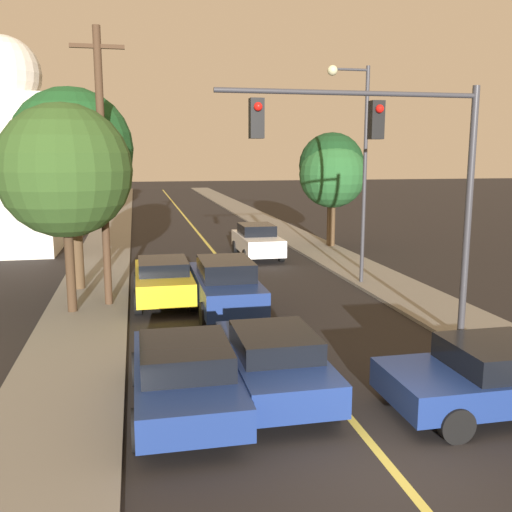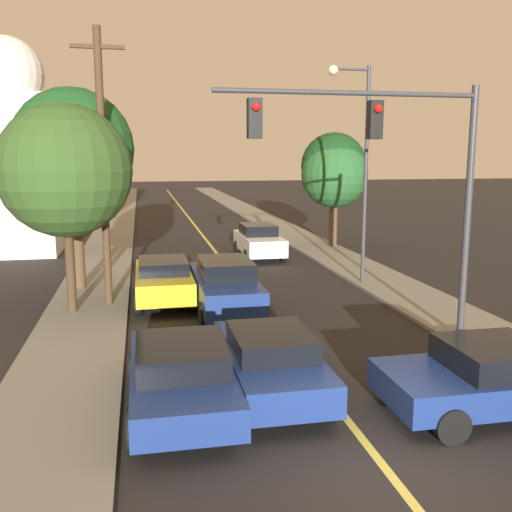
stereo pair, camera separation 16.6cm
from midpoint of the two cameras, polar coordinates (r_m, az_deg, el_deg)
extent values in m
plane|color=black|center=(9.61, 13.26, -20.45)|extent=(200.00, 200.00, 0.00)
cube|color=black|center=(43.86, -7.04, 3.68)|extent=(8.25, 80.00, 0.01)
cube|color=#D1C14C|center=(43.86, -7.04, 3.68)|extent=(0.16, 76.00, 0.00)
cube|color=gray|center=(43.73, -14.09, 3.50)|extent=(2.50, 80.00, 0.12)
cube|color=gray|center=(44.63, -0.14, 3.93)|extent=(2.50, 80.00, 0.12)
cube|color=navy|center=(11.78, 1.27, -10.63)|extent=(1.74, 4.28, 0.59)
cube|color=black|center=(11.45, 1.48, -8.54)|extent=(1.53, 1.92, 0.42)
cylinder|color=black|center=(12.96, -3.71, -10.07)|extent=(0.22, 0.76, 0.76)
cylinder|color=black|center=(13.28, 3.47, -9.57)|extent=(0.22, 0.76, 0.76)
cylinder|color=black|center=(10.54, -1.57, -14.96)|extent=(0.22, 0.76, 0.76)
cylinder|color=black|center=(10.93, 7.26, -14.09)|extent=(0.22, 0.76, 0.76)
cube|color=navy|center=(17.71, -3.40, -3.22)|extent=(1.75, 4.96, 0.78)
cube|color=black|center=(17.38, -3.33, -1.24)|extent=(1.54, 2.23, 0.55)
cylinder|color=black|center=(19.20, -6.53, -3.42)|extent=(0.22, 0.76, 0.76)
cylinder|color=black|center=(19.41, -1.64, -3.21)|extent=(0.22, 0.76, 0.76)
cylinder|color=black|center=(16.23, -5.49, -5.92)|extent=(0.22, 0.76, 0.76)
cylinder|color=black|center=(16.49, 0.28, -5.62)|extent=(0.22, 0.76, 0.76)
cube|color=navy|center=(11.23, -7.58, -11.96)|extent=(1.87, 4.48, 0.57)
cube|color=black|center=(10.88, -7.57, -9.78)|extent=(1.65, 2.01, 0.47)
cylinder|color=black|center=(12.60, -12.16, -10.98)|extent=(0.22, 0.72, 0.72)
cylinder|color=black|center=(12.70, -3.98, -10.60)|extent=(0.22, 0.72, 0.72)
cylinder|color=black|center=(10.06, -12.18, -16.62)|extent=(0.22, 0.72, 0.72)
cylinder|color=black|center=(10.18, -1.72, -16.03)|extent=(0.22, 0.72, 0.72)
cube|color=gold|center=(19.18, -9.52, -2.46)|extent=(1.78, 4.54, 0.68)
cube|color=black|center=(18.90, -9.54, -0.97)|extent=(1.57, 2.04, 0.41)
cylinder|color=black|center=(20.62, -12.01, -2.64)|extent=(0.22, 0.76, 0.76)
cylinder|color=black|center=(20.68, -7.32, -2.46)|extent=(0.22, 0.76, 0.76)
cylinder|color=black|center=(17.88, -12.00, -4.59)|extent=(0.22, 0.76, 0.76)
cylinder|color=black|center=(17.95, -6.58, -4.38)|extent=(0.22, 0.76, 0.76)
cube|color=white|center=(27.23, -0.04, 1.32)|extent=(1.75, 4.44, 0.76)
cube|color=black|center=(27.31, -0.12, 2.68)|extent=(1.54, 2.00, 0.50)
cylinder|color=black|center=(26.15, 2.36, 0.11)|extent=(0.22, 0.63, 0.63)
cylinder|color=black|center=(25.80, -1.22, -0.03)|extent=(0.22, 0.63, 0.63)
cylinder|color=black|center=(28.79, 1.02, 1.03)|extent=(0.22, 0.63, 0.63)
cylinder|color=black|center=(28.47, -2.25, 0.92)|extent=(0.22, 0.63, 0.63)
cube|color=navy|center=(11.86, 21.83, -11.61)|extent=(3.93, 2.00, 0.57)
cube|color=black|center=(11.76, 22.64, -9.12)|extent=(1.77, 1.76, 0.48)
cylinder|color=black|center=(10.62, 18.95, -15.69)|extent=(0.64, 0.22, 0.64)
cylinder|color=black|center=(12.13, 14.30, -12.12)|extent=(0.64, 0.22, 0.64)
cylinder|color=black|center=(13.34, 23.91, -10.62)|extent=(0.64, 0.22, 0.64)
cylinder|color=#333338|center=(15.50, 20.16, 3.84)|extent=(0.18, 0.18, 6.40)
cylinder|color=#333338|center=(14.05, 9.16, 15.80)|extent=(6.50, 0.12, 0.12)
cube|color=black|center=(14.24, 11.60, 13.18)|extent=(0.32, 0.28, 0.90)
sphere|color=red|center=(14.09, 11.93, 14.21)|extent=(0.20, 0.20, 0.20)
cube|color=black|center=(13.36, -0.32, 13.59)|extent=(0.32, 0.28, 0.90)
sphere|color=red|center=(13.20, -0.16, 14.71)|extent=(0.20, 0.20, 0.20)
cylinder|color=#333338|center=(21.40, 10.59, 7.76)|extent=(0.14, 0.14, 7.83)
cylinder|color=#333338|center=(21.35, 9.19, 17.93)|extent=(1.33, 0.09, 0.09)
sphere|color=beige|center=(21.12, 7.42, 17.93)|extent=(0.36, 0.36, 0.36)
cylinder|color=#422D1E|center=(18.42, -15.32, 8.28)|extent=(0.24, 0.24, 8.50)
cube|color=#422D1E|center=(18.69, -15.87, 19.53)|extent=(1.60, 0.12, 0.12)
cylinder|color=#4C3823|center=(21.17, -17.68, 1.50)|extent=(0.40, 0.40, 3.47)
sphere|color=#19471E|center=(20.96, -18.15, 10.16)|extent=(4.17, 4.17, 4.17)
cylinder|color=#3D2B1C|center=(18.13, -18.35, -0.85)|extent=(0.28, 0.28, 2.89)
sphere|color=#2D4C1E|center=(17.83, -18.85, 8.08)|extent=(3.93, 3.93, 3.93)
cylinder|color=#4C3823|center=(30.50, 7.30, 3.92)|extent=(0.36, 0.36, 2.98)
sphere|color=#143819|center=(30.33, 7.42, 8.97)|extent=(3.41, 3.41, 3.41)
cylinder|color=#4C3823|center=(30.17, 7.40, 3.41)|extent=(0.39, 0.39, 2.52)
sphere|color=#235628|center=(29.98, 7.50, 8.10)|extent=(3.45, 3.45, 3.45)
cube|color=beige|center=(30.51, -23.46, 7.36)|extent=(4.12, 4.12, 7.66)
sphere|color=beige|center=(30.73, -24.11, 16.31)|extent=(3.50, 3.50, 3.50)
camera|label=1|loc=(0.08, -90.26, -0.05)|focal=40.00mm
camera|label=2|loc=(0.08, 89.74, 0.05)|focal=40.00mm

